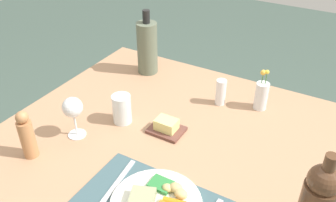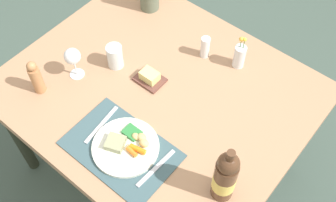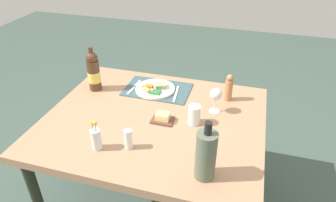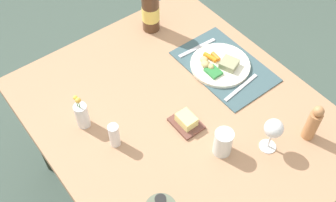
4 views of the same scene
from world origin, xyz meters
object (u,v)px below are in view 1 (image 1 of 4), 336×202
dining_table (178,153)px  butter_dish (166,127)px  dinner_plate (157,202)px  fork (118,182)px  pepper_mill (27,135)px  flower_vase (261,95)px  wine_glass (73,109)px  salt_shaker (221,92)px  cooler_bottle (147,47)px  water_tumbler (122,110)px

dining_table → butter_dish: (-0.06, 0.02, 0.09)m
dining_table → dinner_plate: (0.09, -0.31, 0.09)m
fork → pepper_mill: size_ratio=1.15×
pepper_mill → flower_vase: 0.90m
butter_dish → dining_table: bearing=-15.9°
wine_glass → dinner_plate: bearing=-17.5°
wine_glass → butter_dish: 0.35m
wine_glass → salt_shaker: size_ratio=1.45×
dining_table → dinner_plate: dinner_plate is taller
dining_table → flower_vase: flower_vase is taller
wine_glass → cooler_bottle: (-0.04, 0.55, 0.01)m
fork → salt_shaker: salt_shaker is taller
dining_table → cooler_bottle: size_ratio=4.21×
fork → butter_dish: 0.31m
water_tumbler → fork: bearing=-56.9°
fork → cooler_bottle: size_ratio=0.69×
wine_glass → flower_vase: (0.54, 0.51, -0.06)m
fork → dining_table: bearing=72.2°
dinner_plate → pepper_mill: pepper_mill is taller
flower_vase → butter_dish: size_ratio=1.37×
dinner_plate → cooler_bottle: bearing=124.4°
pepper_mill → fork: bearing=6.3°
dining_table → butter_dish: bearing=164.1°
cooler_bottle → dining_table: bearing=-45.4°
flower_vase → water_tumbler: bearing=-140.7°
dining_table → water_tumbler: bearing=-177.0°
dinner_plate → wine_glass: (-0.43, 0.14, 0.10)m
salt_shaker → wine_glass: bearing=-129.3°
water_tumbler → wine_glass: bearing=-122.0°
fork → salt_shaker: size_ratio=1.89×
flower_vase → dining_table: bearing=-119.5°
pepper_mill → water_tumbler: size_ratio=1.57×
dinner_plate → fork: bearing=175.7°
water_tumbler → butter_dish: 0.19m
salt_shaker → water_tumbler: bearing=-132.5°
wine_glass → water_tumbler: bearing=58.0°
wine_glass → butter_dish: wine_glass is taller
pepper_mill → butter_dish: pepper_mill is taller
pepper_mill → water_tumbler: 0.36m
salt_shaker → cooler_bottle: bearing=168.3°
cooler_bottle → pepper_mill: bearing=-91.9°
salt_shaker → cooler_bottle: 0.43m
dinner_plate → wine_glass: bearing=162.5°
dining_table → pepper_mill: size_ratio=7.08×
fork → flower_vase: bearing=61.8°
cooler_bottle → fork: bearing=-64.8°
fork → water_tumbler: bearing=116.6°
dining_table → fork: bearing=-101.2°
wine_glass → dining_table: bearing=26.4°
dining_table → cooler_bottle: cooler_bottle is taller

